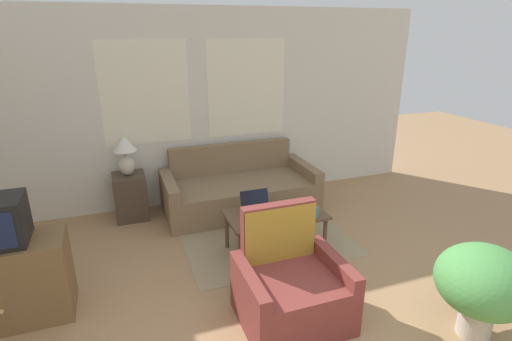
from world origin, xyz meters
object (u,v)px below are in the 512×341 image
at_px(cup_navy, 315,212).
at_px(potted_plant, 483,283).
at_px(laptop, 257,209).
at_px(couch, 239,190).
at_px(snack_bowl, 296,208).
at_px(tv_remote, 289,218).
at_px(table_lamp, 125,152).
at_px(armchair, 290,288).
at_px(coffee_table, 275,217).

bearing_deg(cup_navy, potted_plant, -67.03).
bearing_deg(laptop, couch, 82.02).
distance_m(snack_bowl, tv_remote, 0.23).
bearing_deg(table_lamp, tv_remote, -46.21).
height_order(armchair, laptop, armchair).
relative_size(table_lamp, laptop, 1.60).
bearing_deg(potted_plant, cup_navy, 112.97).
height_order(armchair, potted_plant, armchair).
relative_size(couch, snack_bowl, 12.63).
distance_m(snack_bowl, potted_plant, 1.88).
xyz_separation_m(table_lamp, coffee_table, (1.42, -1.40, -0.48)).
bearing_deg(armchair, laptop, 84.42).
bearing_deg(laptop, cup_navy, -25.76).
xyz_separation_m(table_lamp, tv_remote, (1.51, -1.57, -0.42)).
bearing_deg(potted_plant, snack_bowl, 113.64).
distance_m(couch, snack_bowl, 1.28).
bearing_deg(cup_navy, coffee_table, 149.04).
relative_size(coffee_table, tv_remote, 6.89).
xyz_separation_m(table_lamp, cup_navy, (1.78, -1.62, -0.38)).
bearing_deg(coffee_table, tv_remote, -63.87).
distance_m(laptop, potted_plant, 2.14).
bearing_deg(laptop, tv_remote, -38.95).
relative_size(armchair, coffee_table, 0.89).
height_order(couch, cup_navy, couch).
bearing_deg(snack_bowl, couch, 102.42).
distance_m(couch, cup_navy, 1.51).
relative_size(table_lamp, potted_plant, 0.64).
bearing_deg(coffee_table, armchair, -106.02).
bearing_deg(potted_plant, armchair, 151.24).
bearing_deg(armchair, snack_bowl, 62.06).
distance_m(couch, coffee_table, 1.23).
height_order(laptop, potted_plant, potted_plant).
xyz_separation_m(table_lamp, laptop, (1.23, -1.35, -0.38)).
xyz_separation_m(armchair, potted_plant, (1.29, -0.71, 0.21)).
height_order(snack_bowl, potted_plant, potted_plant).
distance_m(laptop, cup_navy, 0.61).
distance_m(table_lamp, snack_bowl, 2.22).
bearing_deg(potted_plant, table_lamp, 127.76).
bearing_deg(cup_navy, table_lamp, 137.81).
bearing_deg(laptop, table_lamp, 132.40).
distance_m(couch, table_lamp, 1.55).
bearing_deg(cup_navy, snack_bowl, 118.24).
relative_size(armchair, tv_remote, 6.13).
bearing_deg(cup_navy, laptop, 154.24).
xyz_separation_m(tv_remote, potted_plant, (0.92, -1.56, 0.02)).
bearing_deg(armchair, couch, 83.16).
height_order(couch, potted_plant, couch).
bearing_deg(cup_navy, couch, 104.96).
bearing_deg(potted_plant, laptop, 123.80).
xyz_separation_m(armchair, coffee_table, (0.29, 1.02, 0.13)).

